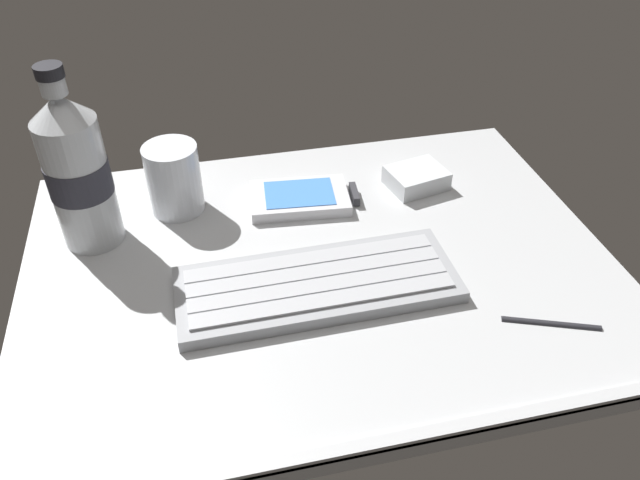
{
  "coord_description": "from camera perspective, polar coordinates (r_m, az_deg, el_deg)",
  "views": [
    {
      "loc": [
        -11.6,
        -50.96,
        44.49
      ],
      "look_at": [
        0.0,
        0.0,
        3.0
      ],
      "focal_mm": 35.04,
      "sensor_mm": 36.0,
      "label": 1
    }
  ],
  "objects": [
    {
      "name": "juice_cup",
      "position": [
        0.76,
        -13.15,
        5.24
      ],
      "size": [
        6.4,
        6.4,
        8.5
      ],
      "color": "silver",
      "rests_on": "ground_plane"
    },
    {
      "name": "water_bottle",
      "position": [
        0.71,
        -21.29,
        5.86
      ],
      "size": [
        6.73,
        6.73,
        20.8
      ],
      "color": "silver",
      "rests_on": "ground_plane"
    },
    {
      "name": "stylus_pen",
      "position": [
        0.65,
        20.39,
        -7.0
      ],
      "size": [
        9.13,
        4.02,
        0.7
      ],
      "primitive_type": "cylinder",
      "rotation": [
        0.0,
        1.57,
        -0.36
      ],
      "color": "#26262B",
      "rests_on": "ground_plane"
    },
    {
      "name": "keyboard",
      "position": [
        0.65,
        -0.25,
        -4.04
      ],
      "size": [
        29.12,
        11.32,
        1.7
      ],
      "color": "#93969B",
      "rests_on": "ground_plane"
    },
    {
      "name": "handheld_device",
      "position": [
        0.77,
        -1.42,
        3.92
      ],
      "size": [
        13.28,
        8.71,
        1.5
      ],
      "color": "silver",
      "rests_on": "ground_plane"
    },
    {
      "name": "charger_block",
      "position": [
        0.81,
        8.79,
        5.61
      ],
      "size": [
        8.04,
        6.98,
        2.4
      ],
      "primitive_type": "cube",
      "rotation": [
        0.0,
        0.0,
        0.22
      ],
      "color": "silver",
      "rests_on": "ground_plane"
    },
    {
      "name": "ground_plane",
      "position": [
        0.69,
        0.04,
        -2.71
      ],
      "size": [
        64.0,
        48.0,
        2.8
      ],
      "color": "#B7BABC"
    }
  ]
}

